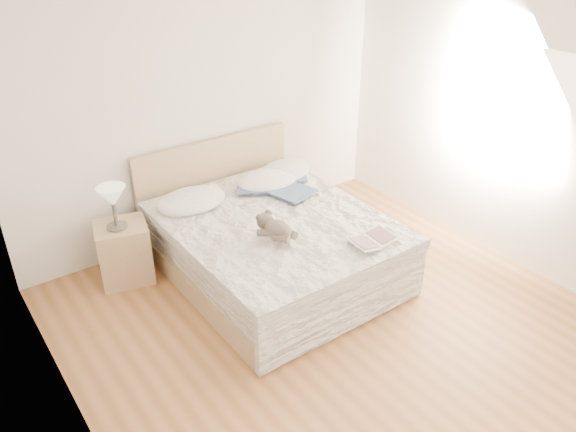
# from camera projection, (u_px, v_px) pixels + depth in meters

# --- Properties ---
(floor) EXTENTS (4.00, 4.50, 0.00)m
(floor) POSITION_uv_depth(u_px,v_px,m) (355.00, 340.00, 4.45)
(floor) COLOR brown
(floor) RESTS_ON ground
(wall_back) EXTENTS (4.00, 0.02, 2.70)m
(wall_back) POSITION_uv_depth(u_px,v_px,m) (206.00, 104.00, 5.38)
(wall_back) COLOR white
(wall_back) RESTS_ON ground
(wall_left) EXTENTS (0.02, 4.50, 2.70)m
(wall_left) POSITION_uv_depth(u_px,v_px,m) (68.00, 291.00, 2.76)
(wall_left) COLOR white
(wall_left) RESTS_ON ground
(wall_right) EXTENTS (0.02, 4.50, 2.70)m
(wall_right) POSITION_uv_depth(u_px,v_px,m) (538.00, 127.00, 4.82)
(wall_right) COLOR white
(wall_right) RESTS_ON ground
(window) EXTENTS (0.02, 1.30, 1.10)m
(window) POSITION_uv_depth(u_px,v_px,m) (510.00, 107.00, 4.98)
(window) COLOR white
(window) RESTS_ON wall_right
(bed) EXTENTS (1.72, 2.14, 1.00)m
(bed) POSITION_uv_depth(u_px,v_px,m) (270.00, 243.00, 5.14)
(bed) COLOR tan
(bed) RESTS_ON floor
(nightstand) EXTENTS (0.54, 0.50, 0.56)m
(nightstand) POSITION_uv_depth(u_px,v_px,m) (124.00, 252.00, 5.05)
(nightstand) COLOR tan
(nightstand) RESTS_ON floor
(table_lamp) EXTENTS (0.29, 0.29, 0.39)m
(table_lamp) POSITION_uv_depth(u_px,v_px,m) (112.00, 199.00, 4.74)
(table_lamp) COLOR #49433F
(table_lamp) RESTS_ON nightstand
(pillow_left) EXTENTS (0.66, 0.47, 0.19)m
(pillow_left) POSITION_uv_depth(u_px,v_px,m) (192.00, 201.00, 5.15)
(pillow_left) COLOR white
(pillow_left) RESTS_ON bed
(pillow_middle) EXTENTS (0.66, 0.50, 0.18)m
(pillow_middle) POSITION_uv_depth(u_px,v_px,m) (268.00, 181.00, 5.53)
(pillow_middle) COLOR white
(pillow_middle) RESTS_ON bed
(pillow_right) EXTENTS (0.73, 0.59, 0.19)m
(pillow_right) POSITION_uv_depth(u_px,v_px,m) (284.00, 172.00, 5.71)
(pillow_right) COLOR white
(pillow_right) RESTS_ON bed
(blouse) EXTENTS (0.70, 0.72, 0.02)m
(blouse) POSITION_uv_depth(u_px,v_px,m) (286.00, 189.00, 5.39)
(blouse) COLOR navy
(blouse) RESTS_ON bed
(photo_book) EXTENTS (0.37, 0.35, 0.02)m
(photo_book) POSITION_uv_depth(u_px,v_px,m) (178.00, 205.00, 5.10)
(photo_book) COLOR white
(photo_book) RESTS_ON bed
(childrens_book) EXTENTS (0.41, 0.29, 0.03)m
(childrens_book) POSITION_uv_depth(u_px,v_px,m) (372.00, 240.00, 4.56)
(childrens_book) COLOR #F7EAC3
(childrens_book) RESTS_ON bed
(teddy_bear) EXTENTS (0.31, 0.38, 0.18)m
(teddy_bear) POSITION_uv_depth(u_px,v_px,m) (278.00, 236.00, 4.58)
(teddy_bear) COLOR brown
(teddy_bear) RESTS_ON bed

